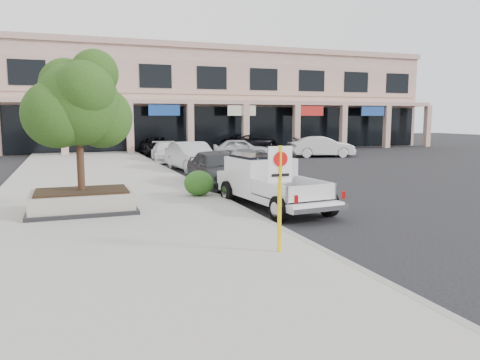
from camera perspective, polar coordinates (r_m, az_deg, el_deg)
name	(u,v)px	position (r m, az deg, el deg)	size (l,w,h in m)	color
ground	(319,223)	(13.81, 9.61, -5.17)	(120.00, 120.00, 0.00)	black
sidewalk	(107,198)	(17.96, -15.95, -2.13)	(8.00, 52.00, 0.15)	gray
curb	(209,192)	(18.65, -3.77, -1.49)	(0.20, 52.00, 0.15)	gray
strip_mall	(221,100)	(47.95, -2.28, 9.74)	(40.55, 12.43, 9.50)	tan
planter	(82,201)	(15.21, -18.68, -2.46)	(3.20, 2.20, 0.68)	black
planter_tree	(82,105)	(15.15, -18.67, 8.67)	(2.90, 2.55, 4.00)	black
no_parking_sign	(280,184)	(9.99, 4.88, -0.50)	(0.55, 0.09, 2.30)	yellow
hedge	(199,183)	(17.36, -5.05, -0.38)	(1.10, 0.99, 0.94)	#1C4D16
pickup_truck	(274,183)	(15.63, 4.15, -0.35)	(2.04, 5.51, 1.74)	silver
curb_car_a	(218,169)	(20.25, -2.70, 1.39)	(1.96, 4.86, 1.66)	#2D2F32
curb_car_b	(192,157)	(26.67, -5.89, 2.86)	(1.73, 4.96, 1.63)	#AAAEB2
curb_car_c	(167,152)	(32.24, -8.92, 3.40)	(1.90, 4.68, 1.36)	white
curb_car_d	(158,146)	(38.01, -10.00, 4.10)	(2.43, 5.27, 1.47)	black
lot_car_a	(241,148)	(34.97, 0.10, 3.90)	(1.71, 4.25, 1.45)	#B0B3B8
lot_car_b	(323,147)	(36.27, 10.05, 4.00)	(1.65, 4.72, 1.56)	silver
lot_car_c	(324,146)	(38.83, 10.18, 4.14)	(1.99, 4.90, 1.42)	#2A2C2E
lot_car_d	(251,142)	(42.40, 1.30, 4.63)	(2.57, 5.57, 1.55)	black
lot_car_e	(309,145)	(41.02, 8.42, 4.29)	(1.56, 3.87, 1.32)	gray
lot_car_f	(324,146)	(37.81, 10.16, 4.10)	(1.59, 4.56, 1.50)	silver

